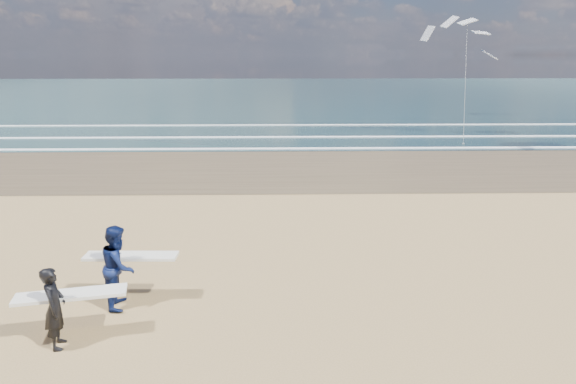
{
  "coord_description": "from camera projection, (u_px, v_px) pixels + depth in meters",
  "views": [
    {
      "loc": [
        3.25,
        -9.01,
        5.74
      ],
      "look_at": [
        3.6,
        6.0,
        1.72
      ],
      "focal_mm": 32.0,
      "sensor_mm": 36.0,
      "label": 1
    }
  ],
  "objects": [
    {
      "name": "ocean",
      "position": [
        383.0,
        93.0,
        80.08
      ],
      "size": [
        220.0,
        100.0,
        0.02
      ],
      "primitive_type": "cube",
      "color": "#172E32",
      "rests_on": "ground"
    },
    {
      "name": "foam_breakers",
      "position": [
        504.0,
        135.0,
        37.68
      ],
      "size": [
        220.0,
        11.7,
        0.05
      ],
      "color": "white",
      "rests_on": "ground"
    },
    {
      "name": "surfer_near",
      "position": [
        57.0,
        306.0,
        10.28
      ],
      "size": [
        2.26,
        1.18,
        1.72
      ],
      "color": "black",
      "rests_on": "ground"
    },
    {
      "name": "kite_1",
      "position": [
        466.0,
        66.0,
        35.14
      ],
      "size": [
        5.65,
        4.72,
        9.1
      ],
      "color": "slate",
      "rests_on": "ground"
    },
    {
      "name": "surfer_far",
      "position": [
        119.0,
        266.0,
        11.94
      ],
      "size": [
        2.21,
        1.16,
        1.98
      ],
      "color": "#0C1846",
      "rests_on": "ground"
    }
  ]
}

